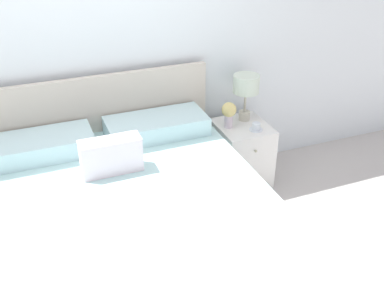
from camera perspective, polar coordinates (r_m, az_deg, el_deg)
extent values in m
plane|color=#BCB7B2|center=(3.92, -11.38, -6.04)|extent=(12.00, 12.00, 0.00)
cube|color=white|center=(3.43, -13.76, 12.70)|extent=(8.00, 0.06, 2.60)
cube|color=white|center=(2.98, -7.44, -14.52)|extent=(1.82, 2.16, 0.36)
cube|color=silver|center=(2.78, -7.83, -10.02)|extent=(1.78, 2.12, 0.24)
cube|color=beige|center=(3.63, -12.09, 0.53)|extent=(1.85, 0.05, 1.05)
cube|color=silver|center=(3.34, -18.95, -0.30)|extent=(0.76, 0.36, 0.14)
cube|color=silver|center=(3.45, -4.54, 2.30)|extent=(0.76, 0.36, 0.14)
cube|color=white|center=(2.99, -10.23, -1.48)|extent=(0.40, 0.14, 0.24)
cube|color=white|center=(3.90, 6.27, -1.17)|extent=(0.42, 0.46, 0.54)
sphere|color=#B2AD93|center=(3.64, 8.11, -0.90)|extent=(0.02, 0.02, 0.02)
cylinder|color=beige|center=(3.86, 6.65, 3.62)|extent=(0.10, 0.10, 0.07)
cylinder|color=#B7B29E|center=(3.81, 6.76, 5.32)|extent=(0.02, 0.02, 0.18)
cylinder|color=silver|center=(3.74, 6.90, 7.59)|extent=(0.22, 0.22, 0.15)
cylinder|color=silver|center=(3.71, 4.66, 2.94)|extent=(0.07, 0.07, 0.11)
sphere|color=#E5D17F|center=(3.66, 4.72, 4.37)|extent=(0.12, 0.12, 0.12)
sphere|color=#609356|center=(3.69, 5.13, 4.01)|extent=(0.05, 0.05, 0.05)
cylinder|color=white|center=(3.71, 8.12, 1.83)|extent=(0.11, 0.11, 0.01)
cylinder|color=white|center=(3.69, 8.15, 2.26)|extent=(0.07, 0.07, 0.06)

